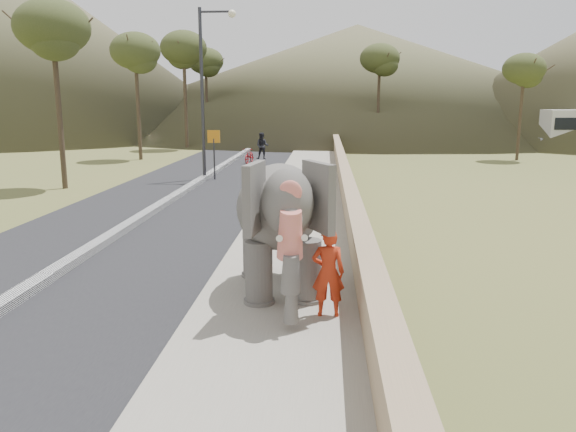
% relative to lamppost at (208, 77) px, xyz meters
% --- Properties ---
extents(ground, '(160.00, 160.00, 0.00)m').
position_rel_lamppost_xyz_m(ground, '(4.69, -16.24, -4.87)').
color(ground, olive).
rests_on(ground, ground).
extents(road, '(7.00, 120.00, 0.03)m').
position_rel_lamppost_xyz_m(road, '(-0.31, -6.24, -4.86)').
color(road, black).
rests_on(road, ground).
extents(median, '(0.35, 120.00, 0.22)m').
position_rel_lamppost_xyz_m(median, '(-0.31, -6.24, -4.76)').
color(median, black).
rests_on(median, ground).
extents(walkway, '(3.00, 120.00, 0.15)m').
position_rel_lamppost_xyz_m(walkway, '(4.69, -6.24, -4.80)').
color(walkway, '#9E9687').
rests_on(walkway, ground).
extents(parapet, '(0.30, 120.00, 1.10)m').
position_rel_lamppost_xyz_m(parapet, '(6.34, -6.24, -4.32)').
color(parapet, tan).
rests_on(parapet, ground).
extents(lamppost, '(1.76, 0.36, 8.00)m').
position_rel_lamppost_xyz_m(lamppost, '(0.00, 0.00, 0.00)').
color(lamppost, '#2E2E33').
rests_on(lamppost, ground).
extents(signboard, '(0.60, 0.08, 2.40)m').
position_rel_lamppost_xyz_m(signboard, '(0.19, -0.01, -3.23)').
color(signboard, '#2D2D33').
rests_on(signboard, ground).
extents(distant_car, '(4.24, 1.73, 1.44)m').
position_rel_lamppost_xyz_m(distant_car, '(23.85, 17.74, -4.15)').
color(distant_car, '#B5B5BC').
rests_on(distant_car, ground).
extents(hill_far, '(80.00, 80.00, 14.00)m').
position_rel_lamppost_xyz_m(hill_far, '(9.69, 53.76, 2.13)').
color(hill_far, brown).
rests_on(hill_far, ground).
extents(elephant_and_man, '(2.42, 3.83, 2.59)m').
position_rel_lamppost_xyz_m(elephant_and_man, '(4.71, -16.29, -3.44)').
color(elephant_and_man, '#635F5A').
rests_on(elephant_and_man, ground).
extents(motorcyclist, '(1.64, 1.81, 1.89)m').
position_rel_lamppost_xyz_m(motorcyclist, '(1.25, 7.46, -4.14)').
color(motorcyclist, maroon).
rests_on(motorcyclist, ground).
extents(trees, '(48.19, 42.37, 9.32)m').
position_rel_lamppost_xyz_m(trees, '(6.38, 13.80, -0.76)').
color(trees, '#473828').
rests_on(trees, ground).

